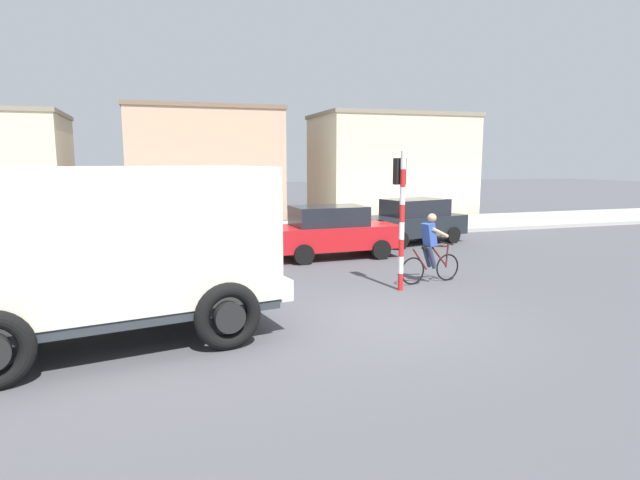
# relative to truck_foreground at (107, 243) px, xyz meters

# --- Properties ---
(ground_plane) EXTENTS (120.00, 120.00, 0.00)m
(ground_plane) POSITION_rel_truck_foreground_xyz_m (4.88, -0.32, -1.67)
(ground_plane) COLOR #4C4C51
(sidewalk_far) EXTENTS (80.00, 5.00, 0.16)m
(sidewalk_far) POSITION_rel_truck_foreground_xyz_m (4.88, 12.22, -1.59)
(sidewalk_far) COLOR #ADADA8
(sidewalk_far) RESTS_ON ground
(truck_foreground) EXTENTS (5.78, 3.56, 2.90)m
(truck_foreground) POSITION_rel_truck_foreground_xyz_m (0.00, 0.00, 0.00)
(truck_foreground) COLOR silver
(truck_foreground) RESTS_ON ground
(cyclist) EXTENTS (1.72, 0.53, 1.72)m
(cyclist) POSITION_rel_truck_foreground_xyz_m (7.18, 2.18, -0.80)
(cyclist) COLOR black
(cyclist) RESTS_ON ground
(traffic_light_pole) EXTENTS (0.24, 0.43, 3.20)m
(traffic_light_pole) POSITION_rel_truck_foreground_xyz_m (6.15, 1.78, 0.40)
(traffic_light_pole) COLOR red
(traffic_light_pole) RESTS_ON ground
(car_red_near) EXTENTS (4.12, 2.12, 1.60)m
(car_red_near) POSITION_rel_truck_foreground_xyz_m (1.16, 7.27, -0.85)
(car_red_near) COLOR gold
(car_red_near) RESTS_ON ground
(car_white_mid) EXTENTS (4.06, 1.99, 1.60)m
(car_white_mid) POSITION_rel_truck_foreground_xyz_m (6.00, 6.17, -0.85)
(car_white_mid) COLOR red
(car_white_mid) RESTS_ON ground
(car_far_side) EXTENTS (4.29, 2.63, 1.60)m
(car_far_side) POSITION_rel_truck_foreground_xyz_m (9.71, 7.96, -0.85)
(car_far_side) COLOR #1E2328
(car_far_side) RESTS_ON ground
(pedestrian_near_kerb) EXTENTS (0.34, 0.22, 1.62)m
(pedestrian_near_kerb) POSITION_rel_truck_foreground_xyz_m (2.70, 6.81, -0.82)
(pedestrian_near_kerb) COLOR #2D334C
(pedestrian_near_kerb) RESTS_ON ground
(building_mid_block) EXTENTS (7.72, 6.32, 5.65)m
(building_mid_block) POSITION_rel_truck_foreground_xyz_m (3.38, 19.60, 1.16)
(building_mid_block) COLOR tan
(building_mid_block) RESTS_ON ground
(building_corner_right) EXTENTS (8.37, 5.24, 5.46)m
(building_corner_right) POSITION_rel_truck_foreground_xyz_m (13.44, 17.79, 1.06)
(building_corner_right) COLOR beige
(building_corner_right) RESTS_ON ground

